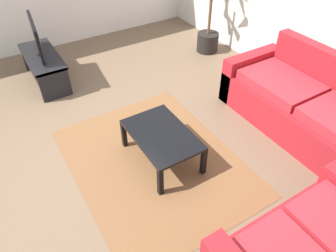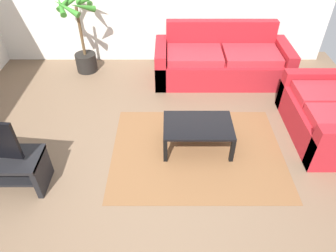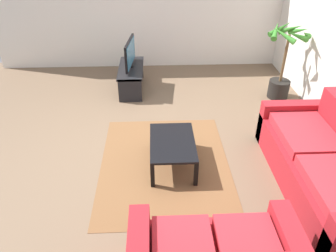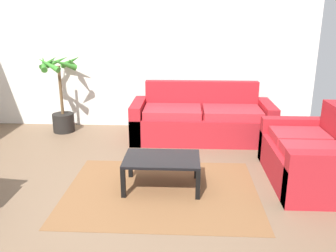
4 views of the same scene
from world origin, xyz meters
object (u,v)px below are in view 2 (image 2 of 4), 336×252
Objects in this scene: couch_loveseat at (331,117)px; coffee_table at (199,128)px; couch_main at (222,62)px; potted_palm at (83,39)px.

couch_loveseat reaches higher than coffee_table.
couch_loveseat is at bearing 8.38° from coffee_table.
couch_main is 2.57× the size of coffee_table.
couch_main reaches higher than coffee_table.
coffee_table is (-1.79, -0.26, 0.03)m from couch_loveseat.
coffee_table is at bearing -106.76° from couch_main.
coffee_table is (-0.53, -1.77, 0.02)m from couch_main.
potted_palm reaches higher than couch_loveseat.
couch_loveseat is at bearing -50.20° from couch_main.
couch_main is 1.85m from coffee_table.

